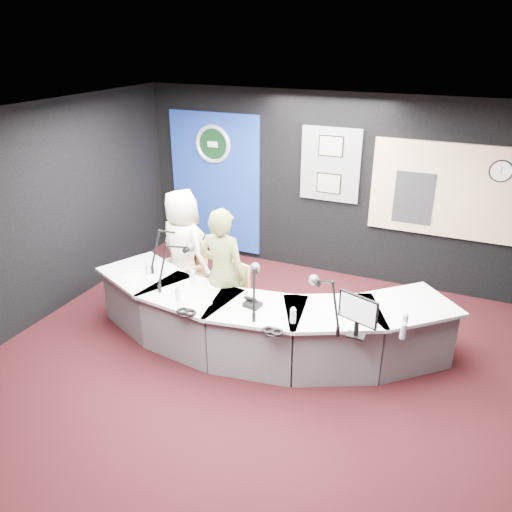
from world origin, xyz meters
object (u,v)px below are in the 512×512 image
at_px(armchair_left, 185,276).
at_px(person_woman, 223,275).
at_px(armchair_right, 223,303).
at_px(broadcast_desk, 259,321).
at_px(person_man, 183,249).

xyz_separation_m(armchair_left, person_woman, (0.87, -0.51, 0.42)).
relative_size(armchair_left, armchair_right, 0.93).
height_order(broadcast_desk, armchair_left, armchair_left).
distance_m(broadcast_desk, person_woman, 0.71).
xyz_separation_m(broadcast_desk, armchair_right, (-0.52, 0.08, 0.09)).
relative_size(broadcast_desk, armchair_right, 4.85).
bearing_deg(armchair_right, person_woman, 0.00).
xyz_separation_m(person_man, person_woman, (0.87, -0.51, 0.01)).
relative_size(armchair_right, person_man, 0.55).
bearing_deg(broadcast_desk, armchair_right, 171.61).
bearing_deg(broadcast_desk, person_woman, 171.61).
distance_m(armchair_right, person_woman, 0.39).
bearing_deg(person_woman, armchair_left, -30.16).
height_order(armchair_right, person_woman, person_woman).
bearing_deg(armchair_left, person_man, 0.00).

